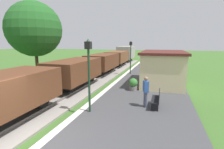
{
  "coord_description": "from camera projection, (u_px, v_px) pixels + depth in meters",
  "views": [
    {
      "loc": [
        4.4,
        -4.53,
        3.78
      ],
      "look_at": [
        0.67,
        7.9,
        1.32
      ],
      "focal_mm": 27.44,
      "sensor_mm": 36.0,
      "label": 1
    }
  ],
  "objects": [
    {
      "name": "lamp_post_far",
      "position": [
        131.0,
        51.0,
        18.9
      ],
      "size": [
        0.28,
        0.28,
        3.7
      ],
      "color": "#193823",
      "rests_on": "platform_slab"
    },
    {
      "name": "tree_trackside_far",
      "position": [
        34.0,
        29.0,
        14.89
      ],
      "size": [
        4.73,
        4.73,
        7.25
      ],
      "color": "#4C3823",
      "rests_on": "ground"
    },
    {
      "name": "bench_down_platform",
      "position": [
        161.0,
        69.0,
        19.48
      ],
      "size": [
        0.42,
        1.5,
        0.91
      ],
      "color": "black",
      "rests_on": "platform_slab"
    },
    {
      "name": "ground_plane",
      "position": [
        32.0,
        148.0,
        6.21
      ],
      "size": [
        160.0,
        160.0,
        0.0
      ],
      "primitive_type": "plane",
      "color": "#3D6628"
    },
    {
      "name": "potted_planter",
      "position": [
        133.0,
        84.0,
        12.62
      ],
      "size": [
        0.64,
        0.64,
        0.92
      ],
      "color": "slate",
      "rests_on": "platform_slab"
    },
    {
      "name": "platform_edge_stripe",
      "position": [
        41.0,
        143.0,
        6.05
      ],
      "size": [
        0.36,
        60.0,
        0.01
      ],
      "primitive_type": "cube",
      "color": "silver",
      "rests_on": "platform_slab"
    },
    {
      "name": "bench_near_hut",
      "position": [
        157.0,
        99.0,
        9.37
      ],
      "size": [
        0.42,
        1.5,
        0.91
      ],
      "color": "black",
      "rests_on": "platform_slab"
    },
    {
      "name": "lamp_post_near",
      "position": [
        89.0,
        62.0,
        8.37
      ],
      "size": [
        0.28,
        0.28,
        3.7
      ],
      "color": "#193823",
      "rests_on": "platform_slab"
    },
    {
      "name": "person_waiting",
      "position": [
        146.0,
        91.0,
        9.32
      ],
      "size": [
        0.36,
        0.44,
        1.71
      ],
      "rotation": [
        0.0,
        0.0,
        3.52
      ],
      "color": "#474C66",
      "rests_on": "platform_slab"
    },
    {
      "name": "station_hut",
      "position": [
        163.0,
        68.0,
        14.53
      ],
      "size": [
        3.5,
        5.8,
        2.78
      ],
      "color": "beige",
      "rests_on": "platform_slab"
    },
    {
      "name": "freight_train",
      "position": [
        105.0,
        62.0,
        20.69
      ],
      "size": [
        2.5,
        32.6,
        2.72
      ],
      "color": "brown",
      "rests_on": "rail_near"
    }
  ]
}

